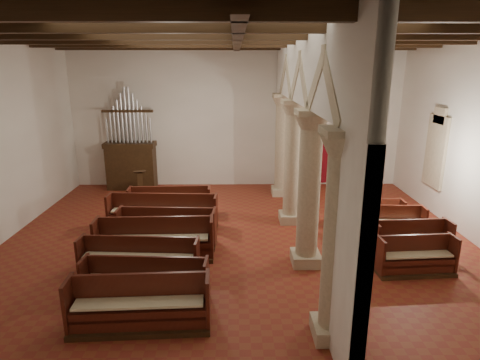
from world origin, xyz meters
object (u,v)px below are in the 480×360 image
aisle_pew_0 (415,261)px  lectern (140,186)px  pipe_organ (131,157)px  nave_pew_0 (140,312)px  processional_banner (355,173)px

aisle_pew_0 → lectern: bearing=139.2°
lectern → aisle_pew_0: 10.42m
pipe_organ → lectern: bearing=-63.7°
nave_pew_0 → lectern: bearing=100.0°
processional_banner → aisle_pew_0: processional_banner is taller
lectern → processional_banner: 8.77m
processional_banner → aisle_pew_0: 6.86m
lectern → processional_banner: (8.75, 0.57, 0.35)m
pipe_organ → nave_pew_0: bearing=-75.4°
lectern → nave_pew_0: lectern is taller
pipe_organ → lectern: size_ratio=3.78×
pipe_organ → aisle_pew_0: 11.77m
pipe_organ → aisle_pew_0: bearing=-40.1°
nave_pew_0 → aisle_pew_0: 6.78m
pipe_organ → nave_pew_0: pipe_organ is taller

